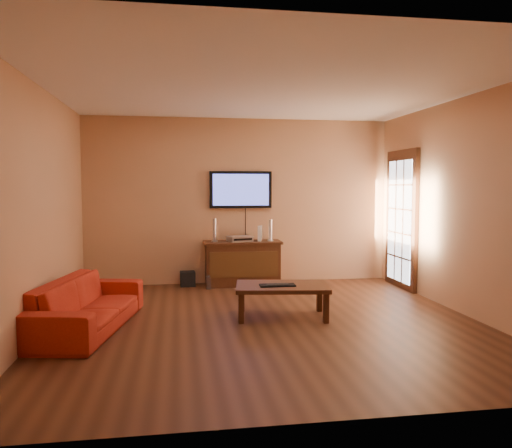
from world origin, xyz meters
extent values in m
plane|color=#3A1E10|center=(0.00, 0.00, 0.00)|extent=(5.00, 5.00, 0.00)
plane|color=tan|center=(0.00, 2.50, 1.35)|extent=(5.00, 0.00, 5.00)
plane|color=tan|center=(-2.50, 0.00, 1.35)|extent=(0.00, 5.00, 5.00)
plane|color=tan|center=(2.50, 0.00, 1.35)|extent=(0.00, 5.00, 5.00)
plane|color=white|center=(0.00, 0.00, 2.70)|extent=(5.00, 5.00, 0.00)
cube|color=#36190C|center=(2.46, 1.70, 1.05)|extent=(0.06, 1.02, 2.22)
cube|color=white|center=(2.42, 1.70, 1.05)|extent=(0.01, 0.79, 1.89)
cube|color=#36190C|center=(0.01, 2.26, 0.34)|extent=(1.18, 0.44, 0.67)
cube|color=#321B09|center=(0.01, 2.03, 0.37)|extent=(1.08, 0.02, 0.40)
cube|color=#36190C|center=(0.01, 2.26, 0.69)|extent=(1.25, 0.48, 0.04)
cube|color=black|center=(0.01, 2.46, 1.54)|extent=(1.02, 0.07, 0.60)
cube|color=#4851BC|center=(0.01, 2.42, 1.54)|extent=(0.92, 0.01, 0.51)
cube|color=#36190C|center=(0.23, 0.20, 0.38)|extent=(1.19, 0.82, 0.05)
cube|color=#36190C|center=(-0.30, 0.00, 0.18)|extent=(0.06, 0.06, 0.35)
cube|color=#36190C|center=(0.69, -0.14, 0.18)|extent=(0.06, 0.06, 0.35)
cube|color=#36190C|center=(-0.22, 0.55, 0.18)|extent=(0.06, 0.06, 0.35)
cube|color=#36190C|center=(0.76, 0.41, 0.18)|extent=(0.06, 0.06, 0.35)
imported|color=#A72412|center=(-2.02, 0.04, 0.38)|extent=(0.92, 2.00, 0.75)
cylinder|color=silver|center=(-0.44, 2.27, 0.72)|extent=(0.10, 0.10, 0.02)
cylinder|color=silver|center=(-0.44, 2.27, 0.91)|extent=(0.06, 0.06, 0.36)
cylinder|color=silver|center=(0.47, 2.24, 0.72)|extent=(0.10, 0.10, 0.01)
cylinder|color=silver|center=(0.47, 2.24, 0.89)|extent=(0.05, 0.05, 0.33)
cube|color=silver|center=(-0.03, 2.26, 0.75)|extent=(0.42, 0.35, 0.08)
cube|color=white|center=(0.30, 2.26, 0.83)|extent=(0.10, 0.18, 0.24)
cube|color=black|center=(-0.87, 2.32, 0.12)|extent=(0.24, 0.24, 0.23)
cylinder|color=white|center=(-0.55, 2.00, 0.10)|extent=(0.08, 0.08, 0.20)
sphere|color=white|center=(-0.55, 2.00, 0.20)|extent=(0.04, 0.04, 0.04)
cube|color=black|center=(0.16, 0.14, 0.41)|extent=(0.43, 0.17, 0.02)
cube|color=black|center=(0.16, 0.14, 0.42)|extent=(0.28, 0.12, 0.01)
camera|label=1|loc=(-1.01, -5.66, 1.60)|focal=35.00mm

